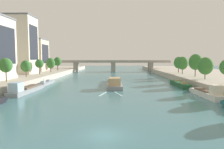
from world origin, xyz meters
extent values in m
plane|color=#42757F|center=(0.00, 0.00, 0.00)|extent=(400.00, 400.00, 0.00)
cube|color=#B7AD9E|center=(-41.29, 55.00, 1.05)|extent=(36.00, 170.00, 2.10)
cube|color=#B7AD9E|center=(41.29, 55.00, 1.05)|extent=(36.00, 170.00, 2.10)
cube|color=gray|center=(0.83, 40.74, 0.49)|extent=(4.77, 22.40, 0.97)
cube|color=gray|center=(0.53, 52.24, 0.58)|extent=(4.01, 1.31, 0.85)
cube|color=gray|center=(0.83, 40.74, 1.00)|extent=(4.85, 22.40, 0.06)
cube|color=tan|center=(1.03, 33.16, 2.05)|extent=(3.26, 4.54, 2.04)
cube|color=black|center=(0.97, 35.40, 2.36)|extent=(2.51, 0.10, 0.57)
cube|color=brown|center=(0.77, 42.97, 1.21)|extent=(3.57, 11.68, 0.36)
cylinder|color=#232328|center=(1.63, 34.07, 1.58)|extent=(0.07, 0.07, 1.10)
cube|color=silver|center=(1.89, 25.34, 0.01)|extent=(2.15, 5.83, 0.03)
cube|color=silver|center=(-1.71, 25.25, 0.01)|extent=(1.85, 5.90, 0.03)
cube|color=gray|center=(-20.77, 27.22, 0.47)|extent=(3.36, 14.38, 0.94)
cube|color=gray|center=(-20.54, 34.71, 0.57)|extent=(2.81, 1.29, 0.83)
cube|color=gray|center=(-20.77, 27.22, 0.97)|extent=(3.42, 14.38, 0.06)
cube|color=#9EBCD6|center=(-20.92, 22.36, 2.02)|extent=(2.28, 2.93, 2.03)
cube|color=black|center=(-20.87, 23.80, 2.33)|extent=(1.75, 0.08, 0.57)
cube|color=brown|center=(-20.72, 28.65, 1.18)|extent=(2.51, 7.50, 0.36)
cylinder|color=#232328|center=(-20.46, 22.92, 1.55)|extent=(0.07, 0.07, 1.10)
cube|color=gray|center=(-20.89, 41.55, 0.47)|extent=(2.08, 9.98, 0.95)
cube|color=gray|center=(-20.91, 46.89, 0.57)|extent=(1.95, 1.21, 0.83)
cube|color=gray|center=(-20.89, 41.55, 0.98)|extent=(2.12, 9.98, 0.06)
cube|color=#9EBCD6|center=(-20.90, 43.75, 1.21)|extent=(1.03, 0.90, 0.40)
cube|color=#9EBCD6|center=(-20.88, 38.76, 1.25)|extent=(1.13, 1.10, 0.48)
cylinder|color=#232328|center=(-20.58, 38.56, 1.56)|extent=(0.07, 0.07, 1.10)
cube|color=silver|center=(21.20, 22.22, 0.53)|extent=(2.66, 11.74, 1.06)
cube|color=silver|center=(21.04, 28.40, 0.63)|extent=(2.27, 1.28, 0.89)
cube|color=silver|center=(21.20, 22.22, 1.09)|extent=(2.71, 11.74, 0.06)
cube|color=beige|center=(21.31, 18.24, 2.12)|extent=(1.83, 2.38, 2.00)
cube|color=black|center=(21.27, 19.42, 2.42)|extent=(1.42, 0.07, 0.56)
cube|color=brown|center=(21.17, 23.38, 1.30)|extent=(2.00, 6.12, 0.36)
cylinder|color=#232328|center=(21.65, 18.72, 1.67)|extent=(0.07, 0.07, 1.10)
cube|color=#235633|center=(20.76, 38.57, 0.59)|extent=(2.84, 13.36, 1.19)
cube|color=#235633|center=(20.90, 45.57, 0.71)|extent=(2.47, 1.30, 0.96)
cube|color=#235633|center=(20.76, 38.57, 1.22)|extent=(2.89, 13.36, 0.06)
cube|color=tan|center=(20.82, 41.49, 1.45)|extent=(1.31, 0.93, 0.40)
cube|color=tan|center=(20.69, 34.84, 1.49)|extent=(1.44, 1.13, 0.48)
cylinder|color=#232328|center=(21.07, 34.57, 1.80)|extent=(0.07, 0.07, 1.10)
cylinder|color=brown|center=(-28.43, 32.06, 3.77)|extent=(0.27, 0.27, 3.34)
ellipsoid|color=#336B2D|center=(-28.43, 32.06, 6.54)|extent=(3.47, 3.47, 3.96)
cylinder|color=brown|center=(-28.73, 44.83, 3.40)|extent=(0.27, 0.27, 2.60)
ellipsoid|color=#336B2D|center=(-28.73, 44.83, 5.77)|extent=(3.32, 3.32, 3.88)
cylinder|color=brown|center=(-28.52, 56.26, 3.72)|extent=(0.37, 0.37, 3.24)
ellipsoid|color=#336B2D|center=(-28.52, 56.26, 6.28)|extent=(3.24, 3.24, 3.39)
cylinder|color=brown|center=(-28.03, 68.43, 3.46)|extent=(0.33, 0.33, 2.71)
ellipsoid|color=#336B2D|center=(-28.03, 68.43, 6.13)|extent=(3.81, 3.81, 4.77)
cylinder|color=brown|center=(-28.42, 80.66, 3.80)|extent=(0.38, 0.38, 3.40)
ellipsoid|color=#336B2D|center=(-28.42, 80.66, 6.72)|extent=(3.88, 3.88, 4.43)
cylinder|color=brown|center=(28.39, 39.08, 3.37)|extent=(0.25, 0.25, 2.53)
ellipsoid|color=#387533|center=(28.39, 39.08, 6.09)|extent=(4.46, 4.46, 5.28)
cylinder|color=brown|center=(28.80, 47.50, 3.86)|extent=(0.28, 0.28, 3.51)
ellipsoid|color=#387533|center=(28.80, 47.50, 7.12)|extent=(4.54, 4.54, 5.46)
cylinder|color=brown|center=(28.31, 59.06, 3.53)|extent=(0.26, 0.26, 2.85)
ellipsoid|color=#387533|center=(28.31, 59.06, 6.40)|extent=(4.12, 4.12, 5.25)
cylinder|color=brown|center=(29.08, 66.49, 3.56)|extent=(0.33, 0.33, 2.92)
ellipsoid|color=#387533|center=(29.08, 66.49, 6.45)|extent=(4.15, 4.15, 5.18)
cube|color=#232833|center=(-30.60, 37.22, 12.13)|extent=(0.04, 9.30, 10.94)
cube|color=beige|center=(-38.44, 58.65, 13.44)|extent=(14.01, 10.02, 22.66)
cube|color=#565B66|center=(-38.44, 58.65, 25.02)|extent=(14.43, 10.33, 0.50)
cube|color=#232833|center=(-31.41, 58.65, 14.57)|extent=(0.04, 8.02, 13.60)
cube|color=beige|center=(-38.44, 76.51, 9.68)|extent=(10.60, 11.43, 15.15)
cube|color=#565B66|center=(-38.44, 76.51, 17.51)|extent=(10.92, 11.77, 0.50)
cube|color=#232833|center=(-33.12, 76.51, 10.44)|extent=(0.04, 9.14, 9.09)
cube|color=gray|center=(0.00, 103.18, 5.87)|extent=(70.59, 4.40, 0.60)
cube|color=gray|center=(0.00, 101.18, 6.62)|extent=(70.59, 0.30, 0.90)
cube|color=gray|center=(0.00, 105.18, 6.62)|extent=(70.59, 0.30, 0.90)
cube|color=gray|center=(-23.29, 103.18, 2.79)|extent=(2.80, 3.60, 5.57)
cube|color=gray|center=(0.00, 103.18, 2.79)|extent=(2.80, 3.60, 5.57)
cube|color=gray|center=(23.29, 103.18, 2.79)|extent=(2.80, 3.60, 5.57)
camera|label=1|loc=(1.16, -21.23, 8.50)|focal=31.90mm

